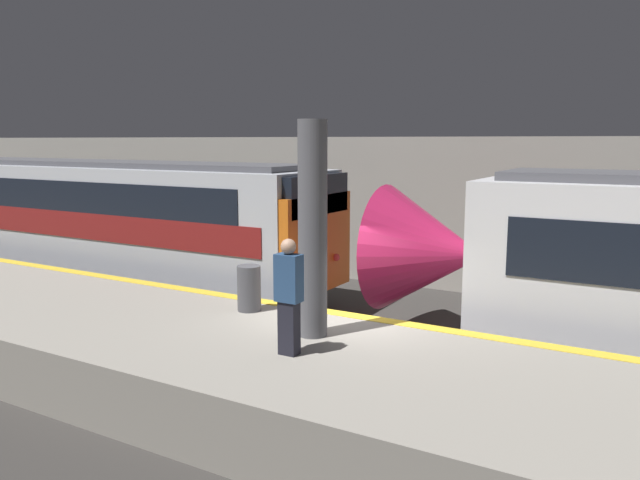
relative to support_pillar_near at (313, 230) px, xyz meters
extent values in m
plane|color=#33302D|center=(-0.09, 1.48, -2.78)|extent=(120.00, 120.00, 0.00)
cube|color=gray|center=(-0.09, -0.63, -2.26)|extent=(40.00, 4.22, 1.05)
cube|color=gold|center=(-0.09, 1.33, -1.73)|extent=(40.00, 0.30, 0.01)
cube|color=#9E998E|center=(-0.09, 8.24, -0.64)|extent=(50.00, 0.15, 4.29)
cylinder|color=#56565B|center=(0.00, 0.00, 0.00)|extent=(0.47, 0.47, 3.47)
cone|color=#B21E4C|center=(0.61, 3.89, -0.89)|extent=(2.20, 2.73, 2.73)
sphere|color=#F2EFCC|center=(-0.34, 3.89, -1.33)|extent=(0.20, 0.20, 0.20)
cube|color=black|center=(-12.74, 3.89, -2.49)|extent=(19.15, 2.37, 0.59)
cube|color=#B7BCC6|center=(-12.74, 3.89, -0.75)|extent=(20.81, 2.89, 2.88)
cube|color=orange|center=(-2.21, 3.89, -0.98)|extent=(0.25, 2.83, 2.30)
cube|color=black|center=(-2.21, 3.89, 0.17)|extent=(0.25, 2.54, 0.92)
sphere|color=#EA4C42|center=(-2.06, 3.24, -1.38)|extent=(0.18, 0.18, 0.18)
sphere|color=#EA4C42|center=(-2.06, 4.54, -1.38)|extent=(0.18, 0.18, 0.18)
cube|color=#4C4C51|center=(-12.74, 3.89, 0.76)|extent=(19.98, 2.08, 0.14)
cube|color=black|center=(0.17, -0.97, -1.33)|extent=(0.28, 0.20, 0.81)
cube|color=navy|center=(0.17, -0.97, -0.58)|extent=(0.38, 0.24, 0.70)
sphere|color=tan|center=(0.17, -0.97, -0.11)|extent=(0.23, 0.23, 0.23)
cylinder|color=#4C4C51|center=(-1.79, 0.68, -1.31)|extent=(0.44, 0.44, 0.85)
camera|label=1|loc=(5.03, -8.42, 1.42)|focal=35.00mm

